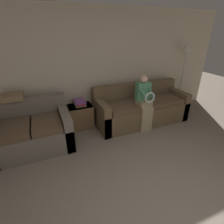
% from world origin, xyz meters
% --- Properties ---
extents(wall_back, '(6.72, 0.06, 2.55)m').
position_xyz_m(wall_back, '(0.00, 3.19, 1.27)').
color(wall_back, beige).
rests_on(wall_back, ground_plane).
extents(couch_main, '(2.22, 0.86, 0.91)m').
position_xyz_m(couch_main, '(0.94, 2.65, 0.34)').
color(couch_main, brown).
rests_on(couch_main, ground_plane).
extents(couch_side, '(1.39, 0.99, 0.89)m').
position_xyz_m(couch_side, '(-1.51, 2.55, 0.32)').
color(couch_side, '#70665B').
rests_on(couch_side, ground_plane).
extents(child_left_seated, '(0.32, 0.37, 1.23)m').
position_xyz_m(child_left_seated, '(0.80, 2.30, 0.67)').
color(child_left_seated, tan).
rests_on(child_left_seated, ground_plane).
extents(side_shelf, '(0.55, 0.43, 0.54)m').
position_xyz_m(side_shelf, '(-0.49, 2.92, 0.28)').
color(side_shelf, brown).
rests_on(side_shelf, ground_plane).
extents(book_stack, '(0.25, 0.32, 0.14)m').
position_xyz_m(book_stack, '(-0.49, 2.92, 0.61)').
color(book_stack, gray).
rests_on(book_stack, side_shelf).
extents(floor_lamp, '(0.29, 0.29, 1.78)m').
position_xyz_m(floor_lamp, '(2.37, 2.92, 1.47)').
color(floor_lamp, '#2D2B28').
rests_on(floor_lamp, ground_plane).
extents(throw_pillow, '(0.36, 0.36, 0.10)m').
position_xyz_m(throw_pillow, '(-1.75, 2.91, 0.94)').
color(throw_pillow, '#846B4C').
rests_on(throw_pillow, couch_side).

